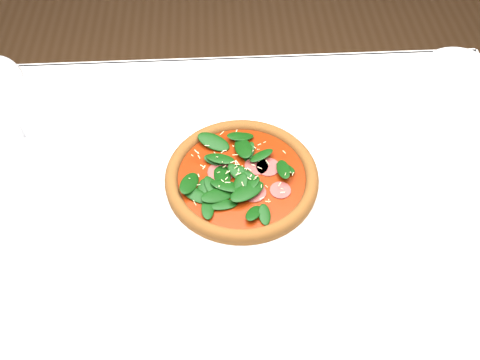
{
  "coord_description": "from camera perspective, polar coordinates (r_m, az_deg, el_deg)",
  "views": [
    {
      "loc": [
        0.02,
        -0.54,
        1.5
      ],
      "look_at": [
        0.05,
        0.04,
        0.77
      ],
      "focal_mm": 40.0,
      "sensor_mm": 36.0,
      "label": 1
    }
  ],
  "objects": [
    {
      "name": "saucer_far",
      "position": [
        1.26,
        22.46,
        10.81
      ],
      "size": [
        0.15,
        0.15,
        0.01
      ],
      "color": "white",
      "rests_on": "dining_table"
    },
    {
      "name": "dining_table",
      "position": [
        1.01,
        -2.84,
        -6.13
      ],
      "size": [
        1.21,
        0.81,
        0.75
      ],
      "color": "silver",
      "rests_on": "ground"
    },
    {
      "name": "plate",
      "position": [
        0.95,
        0.18,
        -0.21
      ],
      "size": [
        0.31,
        0.31,
        0.01
      ],
      "color": "white",
      "rests_on": "dining_table"
    },
    {
      "name": "pizza",
      "position": [
        0.94,
        0.18,
        0.47
      ],
      "size": [
        0.33,
        0.33,
        0.04
      ],
      "rotation": [
        0.0,
        0.0,
        0.27
      ],
      "color": "#915E23",
      "rests_on": "plate"
    },
    {
      "name": "ground",
      "position": [
        1.6,
        -1.89,
        -18.67
      ],
      "size": [
        6.0,
        6.0,
        0.0
      ],
      "primitive_type": "plane",
      "color": "brown",
      "rests_on": "ground"
    },
    {
      "name": "wine_glass",
      "position": [
        1.02,
        -23.94,
        9.29
      ],
      "size": [
        0.08,
        0.08,
        0.19
      ],
      "color": "silver",
      "rests_on": "dining_table"
    }
  ]
}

